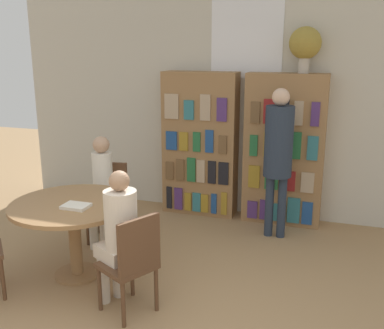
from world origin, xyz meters
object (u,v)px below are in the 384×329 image
Objects in this scene: flower_vase at (305,44)px; librarian_standing at (279,148)px; seated_reader_right at (119,231)px; bookshelf_left at (200,144)px; chair_far_side at (132,260)px; reading_table at (73,215)px; seated_reader_left at (102,186)px; chair_left_side at (108,197)px; bookshelf_right at (284,150)px.

flower_vase is 1.26m from librarian_standing.
flower_vase is 3.11m from seated_reader_right.
bookshelf_left is 2.55m from chair_far_side.
bookshelf_left reaches higher than reading_table.
seated_reader_left is 0.71× the size of librarian_standing.
chair_far_side is at bearing -113.89° from librarian_standing.
flower_vase is 2.85m from seated_reader_left.
seated_reader_right reaches higher than chair_left_side.
seated_reader_right is (0.04, -2.42, -0.24)m from bookshelf_left.
seated_reader_left is 2.04m from librarian_standing.
chair_left_side is at bearing -160.53° from librarian_standing.
bookshelf_left reaches higher than chair_far_side.
chair_left_side is at bearing 98.30° from reading_table.
flower_vase is at bearing -158.52° from chair_left_side.
reading_table is at bearing -129.57° from bookshelf_right.
bookshelf_left is 1.08× the size of librarian_standing.
seated_reader_left is at bearing -146.07° from flower_vase.
flower_vase is at bearing 70.32° from librarian_standing.
bookshelf_right is 1.08× the size of librarian_standing.
bookshelf_right is at bearing 50.43° from reading_table.
seated_reader_left is at bearing 90.00° from chair_left_side.
bookshelf_right is at bearing -0.00° from bookshelf_left.
chair_left_side is (-0.13, 0.92, -0.13)m from reading_table.
bookshelf_right is (1.09, -0.00, 0.00)m from bookshelf_left.
bookshelf_left is at bearing -179.79° from flower_vase.
chair_far_side reaches higher than reading_table.
reading_table is 0.95× the size of seated_reader_left.
bookshelf_right is 3.53× the size of flower_vase.
seated_reader_left is (-0.93, 1.16, 0.19)m from chair_far_side.
flower_vase is 0.45× the size of reading_table.
chair_far_side is 2.26m from librarian_standing.
bookshelf_left is 1.54m from seated_reader_left.
chair_far_side is 0.51× the size of librarian_standing.
chair_left_side is at bearing 59.88° from seated_reader_right.
seated_reader_left is (0.03, -0.19, 0.19)m from chair_left_side.
reading_table is 0.74m from seated_reader_left.
bookshelf_right reaches higher than seated_reader_right.
reading_table is 0.67× the size of librarian_standing.
reading_table is 0.94m from chair_left_side.
chair_left_side is (-0.75, -1.15, -0.44)m from bookshelf_left.
seated_reader_left reaches higher than reading_table.
seated_reader_left is 1.33m from seated_reader_right.
seated_reader_left reaches higher than seated_reader_right.
librarian_standing is (-0.00, -0.50, 0.14)m from bookshelf_right.
librarian_standing is (1.09, -0.50, 0.14)m from bookshelf_left.
seated_reader_left is at bearing -118.45° from bookshelf_left.
librarian_standing is (1.84, 0.65, 0.58)m from chair_left_side.
reading_table is (-0.62, -2.07, -0.31)m from bookshelf_left.
chair_far_side is at bearing -109.57° from bookshelf_right.
seated_reader_right is 0.70× the size of librarian_standing.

